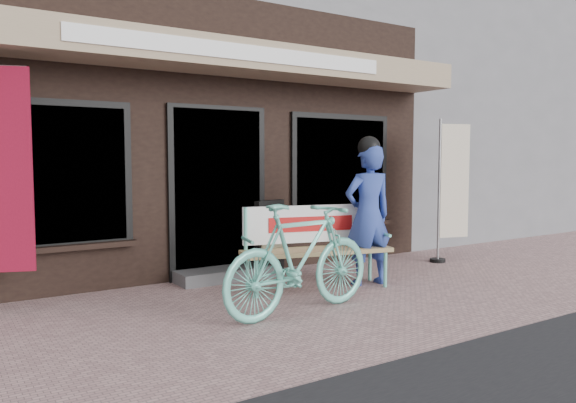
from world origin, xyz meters
TOP-DOWN VIEW (x-y plane):
  - ground at (0.00, 0.00)m, footprint 70.00×70.00m
  - storefront at (0.00, 4.96)m, footprint 7.00×6.77m
  - neighbor_right_near at (8.50, 5.50)m, footprint 10.00×7.00m
  - bench at (0.70, 0.83)m, footprint 1.84×0.87m
  - person at (1.33, 0.59)m, footprint 0.68×0.50m
  - bicycle at (-0.09, -0.03)m, footprint 1.88×0.73m
  - nobori_cream at (3.37, 1.08)m, footprint 0.62×0.29m
  - menu_stand at (0.59, 1.68)m, footprint 0.50×0.24m

SIDE VIEW (x-z plane):
  - ground at x=0.00m, z-range 0.00..0.00m
  - menu_stand at x=0.59m, z-range 0.01..1.00m
  - bicycle at x=-0.09m, z-range 0.00..1.10m
  - bench at x=0.70m, z-range 0.08..1.05m
  - person at x=1.33m, z-range -0.02..1.78m
  - nobori_cream at x=3.37m, z-range 0.03..2.14m
  - neighbor_right_near at x=8.50m, z-range 0.00..5.60m
  - storefront at x=0.00m, z-range -0.01..5.99m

